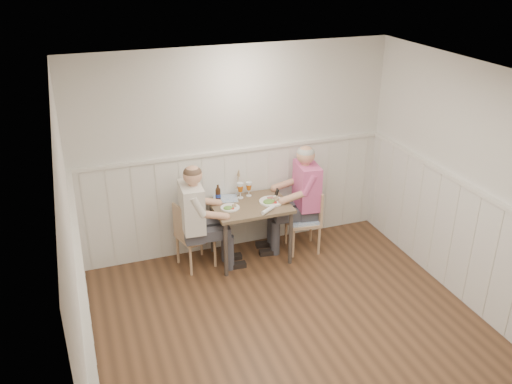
% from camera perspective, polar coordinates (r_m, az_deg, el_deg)
% --- Properties ---
extents(ground_plane, '(4.50, 4.50, 0.00)m').
position_cam_1_polar(ground_plane, '(5.57, 5.41, -16.28)').
color(ground_plane, '#472F1E').
extents(room_shell, '(4.04, 4.54, 2.60)m').
position_cam_1_polar(room_shell, '(4.72, 6.14, -2.20)').
color(room_shell, silver).
rests_on(room_shell, ground).
extents(wainscot, '(4.00, 4.49, 1.34)m').
position_cam_1_polar(wainscot, '(5.67, 2.76, -6.74)').
color(wainscot, white).
rests_on(wainscot, ground).
extents(dining_table, '(0.93, 0.70, 0.75)m').
position_cam_1_polar(dining_table, '(6.64, -0.58, -2.07)').
color(dining_table, brown).
rests_on(dining_table, ground).
extents(chair_right, '(0.45, 0.45, 0.84)m').
position_cam_1_polar(chair_right, '(6.96, 5.38, -2.66)').
color(chair_right, tan).
rests_on(chair_right, ground).
extents(chair_left, '(0.48, 0.48, 0.83)m').
position_cam_1_polar(chair_left, '(6.60, -6.80, -4.41)').
color(chair_left, tan).
rests_on(chair_left, ground).
extents(man_in_pink, '(0.70, 0.48, 1.43)m').
position_cam_1_polar(man_in_pink, '(6.93, 4.94, -1.44)').
color(man_in_pink, '#3F3F47').
rests_on(man_in_pink, ground).
extents(diner_cream, '(0.66, 0.46, 1.39)m').
position_cam_1_polar(diner_cream, '(6.46, -6.30, -3.71)').
color(diner_cream, '#3F3F47').
rests_on(diner_cream, ground).
extents(plate_man, '(0.30, 0.30, 0.08)m').
position_cam_1_polar(plate_man, '(6.64, 1.56, -0.91)').
color(plate_man, white).
rests_on(plate_man, dining_table).
extents(plate_diner, '(0.23, 0.23, 0.06)m').
position_cam_1_polar(plate_diner, '(6.49, -2.81, -1.62)').
color(plate_diner, white).
rests_on(plate_diner, dining_table).
extents(beer_glass_a, '(0.08, 0.08, 0.19)m').
position_cam_1_polar(beer_glass_a, '(6.76, -0.77, 0.56)').
color(beer_glass_a, silver).
rests_on(beer_glass_a, dining_table).
extents(beer_glass_b, '(0.08, 0.08, 0.21)m').
position_cam_1_polar(beer_glass_b, '(6.70, -1.67, 0.43)').
color(beer_glass_b, silver).
rests_on(beer_glass_b, dining_table).
extents(beer_bottle, '(0.06, 0.06, 0.23)m').
position_cam_1_polar(beer_bottle, '(6.63, -4.01, -0.26)').
color(beer_bottle, '#301E11').
rests_on(beer_bottle, dining_table).
extents(rolled_napkin, '(0.21, 0.16, 0.05)m').
position_cam_1_polar(rolled_napkin, '(6.41, 1.28, -1.90)').
color(rolled_napkin, white).
rests_on(rolled_napkin, dining_table).
extents(grass_vase, '(0.04, 0.04, 0.36)m').
position_cam_1_polar(grass_vase, '(6.78, -2.01, 0.92)').
color(grass_vase, silver).
rests_on(grass_vase, dining_table).
extents(gingham_mat, '(0.34, 0.29, 0.01)m').
position_cam_1_polar(gingham_mat, '(6.75, -3.23, -0.70)').
color(gingham_mat, '#4877B4').
rests_on(gingham_mat, dining_table).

